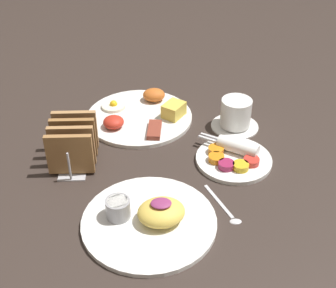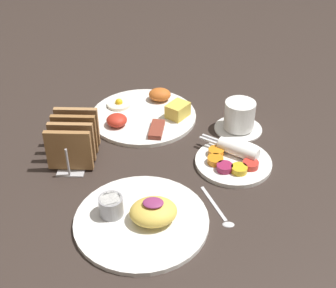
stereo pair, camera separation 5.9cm
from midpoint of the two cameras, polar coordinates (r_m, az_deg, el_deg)
ground_plane at (r=1.07m, az=-5.25°, el=-2.41°), size 3.00×3.00×0.00m
plate_breakfast at (r=1.22m, az=-4.52°, el=3.58°), size 0.27×0.27×0.05m
plate_condiments at (r=1.07m, az=6.46°, el=-1.57°), size 0.17×0.17×0.04m
plate_foreground at (r=0.91m, az=-4.14°, el=-9.01°), size 0.26×0.26×0.06m
toast_rack at (r=1.07m, az=-13.05°, el=0.03°), size 0.10×0.15×0.10m
coffee_cup at (r=1.18m, az=6.85°, el=3.52°), size 0.12×0.12×0.08m
teaspoon at (r=0.95m, az=5.43°, el=-8.06°), size 0.06×0.12×0.01m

